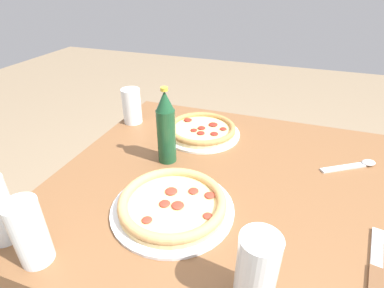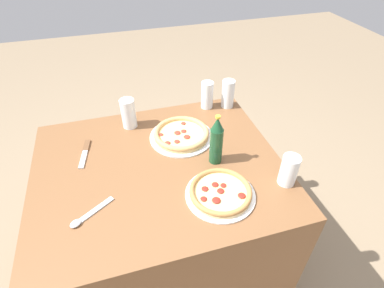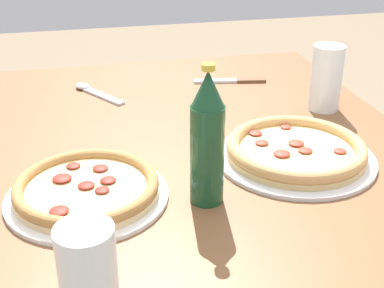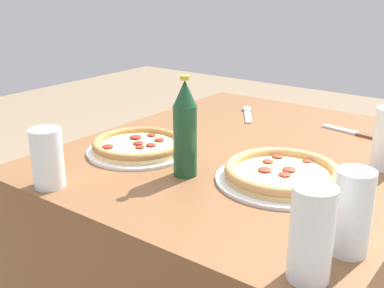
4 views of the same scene
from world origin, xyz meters
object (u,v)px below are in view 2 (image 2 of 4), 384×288
glass_lemonade (288,172)px  beer_bottle (216,141)px  glass_water (228,95)px  pizza_margherita (181,134)px  glass_orange_juice (207,96)px  pizza_veggie (220,192)px  glass_cola (129,115)px  knife (85,152)px  spoon (86,217)px

glass_lemonade → beer_bottle: size_ratio=0.56×
glass_water → pizza_margherita: bearing=-147.2°
pizza_margherita → glass_orange_juice: (0.21, 0.23, 0.05)m
pizza_veggie → glass_cola: glass_cola is taller
beer_bottle → knife: bearing=158.8°
glass_cola → beer_bottle: (0.33, -0.37, 0.04)m
pizza_veggie → knife: size_ratio=1.42×
glass_orange_juice → spoon: size_ratio=0.90×
glass_water → glass_orange_juice: bearing=168.1°
pizza_margherita → glass_lemonade: bearing=-50.4°
pizza_veggie → glass_orange_juice: size_ratio=1.83×
glass_orange_juice → beer_bottle: (-0.10, -0.43, 0.04)m
beer_bottle → spoon: 0.59m
glass_orange_juice → beer_bottle: 0.44m
glass_water → spoon: size_ratio=0.93×
glass_lemonade → knife: bearing=152.0°
knife → beer_bottle: bearing=-21.2°
pizza_margherita → glass_cola: size_ratio=2.01×
glass_cola → spoon: 0.58m
glass_water → pizza_veggie: bearing=-113.7°
pizza_veggie → glass_water: 0.66m
knife → spoon: size_ratio=1.16×
glass_orange_juice → knife: bearing=-161.9°
pizza_veggie → knife: 0.65m
pizza_veggie → glass_water: size_ratio=1.77×
glass_lemonade → beer_bottle: 0.32m
pizza_margherita → spoon: size_ratio=1.84×
beer_bottle → spoon: (-0.56, -0.16, -0.11)m
beer_bottle → knife: (-0.55, 0.21, -0.11)m
glass_water → glass_lemonade: 0.61m
pizza_veggie → pizza_margherita: 0.40m
glass_lemonade → glass_orange_juice: bearing=101.6°
glass_cola → pizza_margherita: bearing=-36.1°
knife → spoon: 0.37m
glass_water → glass_lemonade: bearing=-88.2°
glass_water → beer_bottle: (-0.22, -0.41, 0.04)m
glass_orange_juice → spoon: (-0.66, -0.59, -0.07)m
glass_lemonade → glass_cola: bearing=134.6°
pizza_veggie → beer_bottle: bearing=76.0°
pizza_margherita → knife: bearing=178.4°
pizza_veggie → beer_bottle: beer_bottle is taller
glass_lemonade → glass_cola: (-0.56, 0.57, 0.01)m
beer_bottle → spoon: size_ratio=1.43×
glass_orange_juice → glass_cola: size_ratio=0.98×
glass_lemonade → pizza_margherita: bearing=129.6°
pizza_margherita → spoon: bearing=-141.6°
glass_lemonade → glass_cola: 0.80m
glass_orange_juice → knife: 0.70m
pizza_veggie → glass_lemonade: size_ratio=2.05×
beer_bottle → glass_cola: bearing=131.8°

